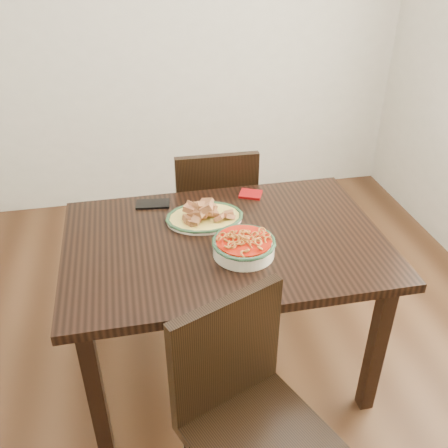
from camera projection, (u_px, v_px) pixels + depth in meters
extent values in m
plane|color=#3A2212|center=(201.00, 363.00, 2.47)|extent=(3.50, 3.50, 0.00)
cube|color=beige|center=(152.00, 20.00, 3.23)|extent=(3.50, 0.10, 2.60)
cube|color=black|center=(225.00, 243.00, 2.07)|extent=(1.32, 0.88, 0.04)
cube|color=black|center=(96.00, 393.00, 1.88)|extent=(0.06, 0.06, 0.71)
cube|color=black|center=(376.00, 348.00, 2.08)|extent=(0.06, 0.06, 0.71)
cube|color=black|center=(98.00, 279.00, 2.47)|extent=(0.06, 0.06, 0.71)
cube|color=black|center=(316.00, 252.00, 2.66)|extent=(0.06, 0.06, 0.71)
cube|color=black|center=(212.00, 216.00, 2.83)|extent=(0.43, 0.43, 0.04)
cube|color=black|center=(235.00, 230.00, 3.12)|extent=(0.04, 0.04, 0.41)
cube|color=black|center=(181.00, 236.00, 3.07)|extent=(0.04, 0.04, 0.41)
cube|color=black|center=(247.00, 262.00, 2.84)|extent=(0.04, 0.04, 0.41)
cube|color=black|center=(187.00, 269.00, 2.79)|extent=(0.04, 0.04, 0.41)
cube|color=black|center=(217.00, 195.00, 2.55)|extent=(0.42, 0.05, 0.44)
cube|color=black|center=(259.00, 439.00, 1.64)|extent=(0.55, 0.55, 0.04)
cube|color=black|center=(264.00, 420.00, 1.96)|extent=(0.04, 0.04, 0.41)
cube|color=black|center=(226.00, 351.00, 1.64)|extent=(0.40, 0.20, 0.44)
ellipsoid|color=beige|center=(205.00, 218.00, 2.19)|extent=(0.33, 0.25, 0.02)
ellipsoid|color=gold|center=(205.00, 217.00, 2.18)|extent=(0.32, 0.24, 0.01)
torus|color=#1C3D21|center=(205.00, 217.00, 2.18)|extent=(0.26, 0.26, 0.01)
cylinder|color=#EDE4C8|center=(244.00, 247.00, 1.96)|extent=(0.24, 0.24, 0.06)
torus|color=#1C3D26|center=(244.00, 242.00, 1.94)|extent=(0.25, 0.25, 0.02)
cylinder|color=#A21607|center=(244.00, 241.00, 1.94)|extent=(0.22, 0.22, 0.01)
cube|color=black|center=(153.00, 204.00, 2.30)|extent=(0.16, 0.10, 0.01)
cube|color=maroon|center=(251.00, 194.00, 2.38)|extent=(0.13, 0.12, 0.01)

